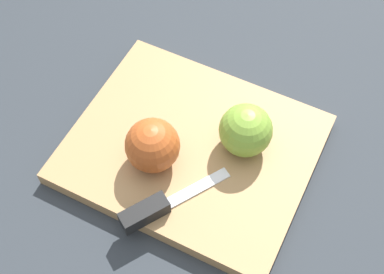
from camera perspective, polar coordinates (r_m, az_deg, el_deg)
name	(u,v)px	position (r m, az deg, el deg)	size (l,w,h in m)	color
ground_plane	(192,153)	(0.79, 0.00, -1.72)	(4.00, 4.00, 0.00)	#282D33
cutting_board	(192,149)	(0.78, 0.00, -1.27)	(0.37, 0.32, 0.02)	#A37A4C
apple_half_left	(153,145)	(0.72, -4.22, -0.89)	(0.08, 0.08, 0.08)	#AD4C1E
apple_half_right	(246,130)	(0.74, 5.75, 0.70)	(0.08, 0.08, 0.08)	olive
knife	(150,210)	(0.71, -4.46, -7.78)	(0.09, 0.15, 0.02)	silver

